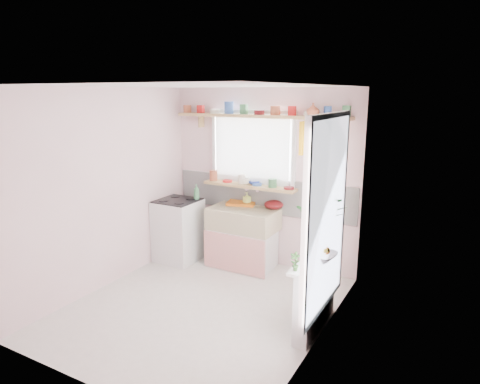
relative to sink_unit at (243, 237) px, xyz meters
The scene contains 19 objects.
room 1.31m from the sink_unit, 28.17° to the right, with size 3.20×3.20×3.20m.
sink_unit is the anchor object (origin of this frame).
cooker 0.98m from the sink_unit, 165.62° to the right, with size 0.58×0.58×0.93m.
radiator_ledge 1.82m from the sink_unit, 37.05° to the right, with size 0.22×0.95×0.78m.
windowsill 0.73m from the sink_unit, 90.00° to the left, with size 1.40×0.22×0.04m, color tan.
pine_shelf 1.70m from the sink_unit, 49.64° to the left, with size 2.52×0.24×0.04m, color tan.
shelf_crockery 1.78m from the sink_unit, 49.64° to the left, with size 2.47×0.11×0.12m.
sill_crockery 0.81m from the sink_unit, 104.89° to the left, with size 1.35×0.11×0.12m.
dish_tray 0.50m from the sink_unit, 123.41° to the left, with size 0.40×0.30×0.04m, color orange.
colander 0.64m from the sink_unit, 28.84° to the left, with size 0.27×0.27×0.12m, color #5B0F11.
jade_plant 1.66m from the sink_unit, 27.02° to the right, with size 0.54×0.47×0.60m, color #27622A.
fruit_bowl 1.89m from the sink_unit, 36.85° to the right, with size 0.34×0.34×0.08m, color silver.
herb_pot 2.05m from the sink_unit, 47.22° to the right, with size 0.10×0.07×0.18m, color #2F5C24.
soap_bottle_sink 0.55m from the sink_unit, 103.08° to the left, with size 0.08×0.09×0.19m, color #CFE264.
sill_cup 0.80m from the sink_unit, 107.04° to the left, with size 0.11×0.11×0.09m, color white.
sill_bowl 0.80m from the sink_unit, 78.72° to the left, with size 0.18×0.18×0.06m, color #334AA8.
shelf_vase 2.02m from the sink_unit, ahead, with size 0.16×0.16×0.17m, color #B85938.
cooker_bottle 0.94m from the sink_unit, behind, with size 0.08×0.09×0.22m, color #468D59.
fruit 1.90m from the sink_unit, 36.59° to the right, with size 0.20×0.14×0.10m.
Camera 1 is at (2.58, -3.76, 2.44)m, focal length 32.00 mm.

